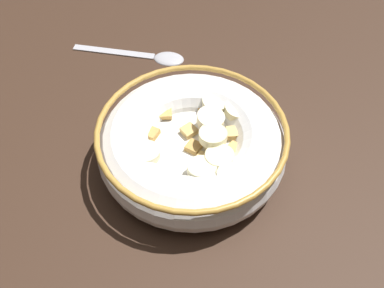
% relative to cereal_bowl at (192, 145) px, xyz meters
% --- Properties ---
extents(ground_plane, '(0.96, 0.96, 0.02)m').
position_rel_cereal_bowl_xyz_m(ground_plane, '(0.00, 0.00, -0.04)').
color(ground_plane, '#332116').
extents(cereal_bowl, '(0.19, 0.19, 0.05)m').
position_rel_cereal_bowl_xyz_m(cereal_bowl, '(0.00, 0.00, 0.00)').
color(cereal_bowl, white).
rests_on(cereal_bowl, ground_plane).
extents(spoon, '(0.08, 0.14, 0.01)m').
position_rel_cereal_bowl_xyz_m(spoon, '(0.18, 0.01, -0.03)').
color(spoon, '#A5A5AD').
rests_on(spoon, ground_plane).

